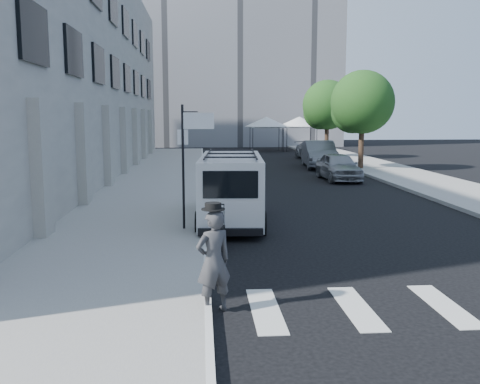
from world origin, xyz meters
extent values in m
plane|color=black|center=(0.00, 0.00, 0.00)|extent=(120.00, 120.00, 0.00)
cube|color=gray|center=(-4.25, 16.00, 0.07)|extent=(4.50, 48.00, 0.15)
cube|color=gray|center=(9.00, 20.00, 0.07)|extent=(4.00, 56.00, 0.15)
cube|color=gray|center=(-11.50, 18.00, 6.00)|extent=(10.00, 44.00, 12.00)
cube|color=slate|center=(2.00, 50.00, 12.50)|extent=(22.00, 12.00, 25.00)
cylinder|color=black|center=(-2.60, 3.20, 1.90)|extent=(0.07, 0.07, 3.50)
cube|color=white|center=(-2.60, 3.22, 2.75)|extent=(0.30, 0.03, 0.42)
cube|color=white|center=(-2.15, 3.20, 3.20)|extent=(0.85, 0.06, 0.45)
cylinder|color=black|center=(7.60, 20.00, 1.40)|extent=(0.32, 0.32, 2.80)
sphere|color=#204716|center=(7.60, 20.00, 4.13)|extent=(3.80, 3.80, 3.80)
sphere|color=#204716|center=(7.20, 20.60, 3.56)|extent=(2.66, 2.66, 2.66)
cylinder|color=black|center=(7.60, 29.00, 1.40)|extent=(0.32, 0.32, 2.80)
sphere|color=#204716|center=(7.60, 29.00, 4.13)|extent=(3.80, 3.80, 3.80)
sphere|color=#204716|center=(7.20, 29.60, 3.56)|extent=(2.66, 2.66, 2.66)
cylinder|color=black|center=(2.60, 36.60, 1.10)|extent=(0.06, 0.06, 2.20)
cylinder|color=black|center=(5.40, 36.60, 1.10)|extent=(0.06, 0.06, 2.20)
cylinder|color=black|center=(2.60, 39.40, 1.10)|extent=(0.06, 0.06, 2.20)
cylinder|color=black|center=(5.40, 39.40, 1.10)|extent=(0.06, 0.06, 2.20)
cube|color=white|center=(4.00, 38.00, 2.25)|extent=(3.00, 3.00, 0.12)
cone|color=white|center=(4.00, 38.00, 2.75)|extent=(4.00, 4.00, 0.90)
cylinder|color=black|center=(5.80, 37.10, 1.10)|extent=(0.06, 0.06, 2.20)
cylinder|color=black|center=(8.60, 37.10, 1.10)|extent=(0.06, 0.06, 2.20)
cylinder|color=black|center=(5.80, 39.90, 1.10)|extent=(0.06, 0.06, 2.20)
cylinder|color=black|center=(8.60, 39.90, 1.10)|extent=(0.06, 0.06, 2.20)
cube|color=white|center=(7.20, 38.50, 2.25)|extent=(3.00, 3.00, 0.12)
cone|color=white|center=(7.20, 38.50, 2.75)|extent=(4.00, 4.00, 0.90)
imported|color=#38383B|center=(-1.90, -3.00, 0.89)|extent=(0.77, 0.67, 1.79)
cube|color=black|center=(-1.90, 2.00, 0.17)|extent=(0.32, 0.44, 0.34)
cube|color=black|center=(-1.67, 1.25, 0.30)|extent=(0.34, 0.46, 0.60)
cylinder|color=black|center=(-1.73, 1.45, 0.86)|extent=(0.02, 0.02, 0.57)
cylinder|color=black|center=(-1.53, 1.41, 0.86)|extent=(0.02, 0.02, 0.57)
cube|color=black|center=(-1.63, 1.43, 1.13)|extent=(0.23, 0.08, 0.03)
cube|color=silver|center=(-1.18, 4.50, 1.16)|extent=(2.13, 5.03, 1.91)
cube|color=silver|center=(-1.01, 7.18, 0.68)|extent=(1.78, 0.93, 1.00)
cube|color=black|center=(-1.33, 2.06, 1.55)|extent=(1.46, 0.16, 0.73)
cylinder|color=black|center=(-1.93, 6.28, 0.35)|extent=(0.30, 0.71, 0.69)
cylinder|color=black|center=(-0.21, 6.17, 0.35)|extent=(0.30, 0.71, 0.69)
cylinder|color=black|center=(-2.14, 2.92, 0.35)|extent=(0.30, 0.71, 0.69)
cylinder|color=black|center=(-0.42, 2.81, 0.35)|extent=(0.30, 0.71, 0.69)
imported|color=gray|center=(5.00, 15.30, 0.72)|extent=(1.80, 4.27, 1.44)
imported|color=slate|center=(5.47, 21.94, 0.86)|extent=(2.27, 5.36, 1.72)
imported|color=#97989E|center=(6.46, 28.34, 0.67)|extent=(2.50, 4.84, 1.34)
camera|label=1|loc=(-2.09, -11.83, 3.36)|focal=40.00mm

